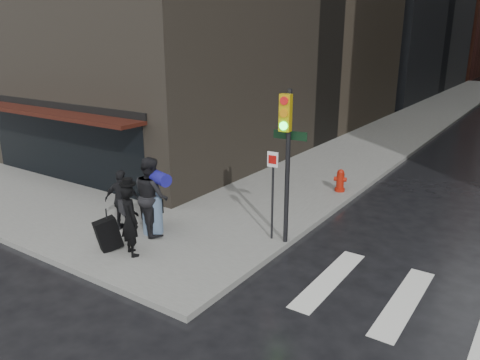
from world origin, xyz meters
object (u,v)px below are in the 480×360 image
object	(u,v)px
man_overcoat	(126,222)
man_greycoat	(123,200)
traffic_light	(285,147)
fire_hydrant	(340,181)
man_jeans	(152,196)

from	to	relation	value
man_overcoat	man_greycoat	size ratio (longest dim) A/B	1.16
man_greycoat	traffic_light	world-z (taller)	traffic_light
man_overcoat	fire_hydrant	xyz separation A→B (m)	(2.33, 7.17, -0.46)
man_overcoat	traffic_light	distance (m)	4.11
man_overcoat	fire_hydrant	bearing A→B (deg)	-84.12
man_jeans	man_greycoat	size ratio (longest dim) A/B	1.25
man_jeans	fire_hydrant	distance (m)	6.55
man_overcoat	traffic_light	size ratio (longest dim) A/B	0.50
fire_hydrant	man_jeans	bearing A→B (deg)	-114.31
man_jeans	traffic_light	world-z (taller)	traffic_light
man_greycoat	man_overcoat	bearing A→B (deg)	113.38
man_overcoat	man_jeans	size ratio (longest dim) A/B	0.93
man_jeans	traffic_light	size ratio (longest dim) A/B	0.54
man_overcoat	man_greycoat	bearing A→B (deg)	-15.97
fire_hydrant	traffic_light	bearing A→B (deg)	-84.90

